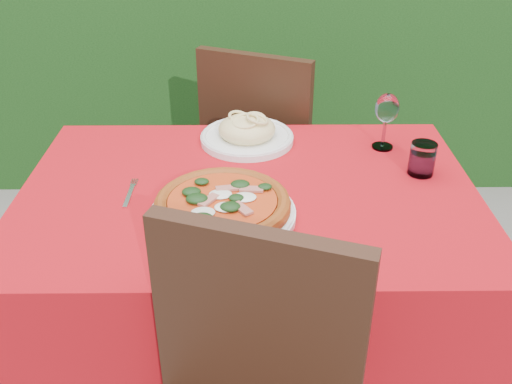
{
  "coord_description": "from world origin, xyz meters",
  "views": [
    {
      "loc": [
        0.01,
        -1.35,
        1.55
      ],
      "look_at": [
        0.02,
        -0.05,
        0.77
      ],
      "focal_mm": 40.0,
      "sensor_mm": 36.0,
      "label": 1
    }
  ],
  "objects_px": {
    "fork": "(129,196)",
    "wine_glass": "(387,110)",
    "water_glass": "(422,160)",
    "chair_far": "(265,148)",
    "pizza_plate": "(223,207)",
    "pasta_plate": "(247,133)"
  },
  "relations": [
    {
      "from": "chair_far",
      "to": "wine_glass",
      "type": "xyz_separation_m",
      "value": [
        0.36,
        -0.41,
        0.33
      ]
    },
    {
      "from": "water_glass",
      "to": "pizza_plate",
      "type": "bearing_deg",
      "value": -158.1
    },
    {
      "from": "chair_far",
      "to": "pizza_plate",
      "type": "bearing_deg",
      "value": 104.78
    },
    {
      "from": "chair_far",
      "to": "pizza_plate",
      "type": "distance_m",
      "value": 0.85
    },
    {
      "from": "water_glass",
      "to": "wine_glass",
      "type": "bearing_deg",
      "value": 113.71
    },
    {
      "from": "chair_far",
      "to": "wine_glass",
      "type": "bearing_deg",
      "value": 155.1
    },
    {
      "from": "chair_far",
      "to": "pasta_plate",
      "type": "bearing_deg",
      "value": 103.22
    },
    {
      "from": "water_glass",
      "to": "fork",
      "type": "xyz_separation_m",
      "value": [
        -0.82,
        -0.12,
        -0.04
      ]
    },
    {
      "from": "water_glass",
      "to": "wine_glass",
      "type": "relative_size",
      "value": 0.54
    },
    {
      "from": "water_glass",
      "to": "fork",
      "type": "relative_size",
      "value": 0.59
    },
    {
      "from": "chair_far",
      "to": "pasta_plate",
      "type": "distance_m",
      "value": 0.43
    },
    {
      "from": "chair_far",
      "to": "fork",
      "type": "distance_m",
      "value": 0.82
    },
    {
      "from": "pasta_plate",
      "to": "wine_glass",
      "type": "height_order",
      "value": "wine_glass"
    },
    {
      "from": "wine_glass",
      "to": "chair_far",
      "type": "bearing_deg",
      "value": 131.44
    },
    {
      "from": "wine_glass",
      "to": "fork",
      "type": "bearing_deg",
      "value": -158.69
    },
    {
      "from": "chair_far",
      "to": "fork",
      "type": "relative_size",
      "value": 5.85
    },
    {
      "from": "pizza_plate",
      "to": "fork",
      "type": "relative_size",
      "value": 2.52
    },
    {
      "from": "chair_far",
      "to": "pasta_plate",
      "type": "xyz_separation_m",
      "value": [
        -0.07,
        -0.36,
        0.23
      ]
    },
    {
      "from": "chair_far",
      "to": "wine_glass",
      "type": "distance_m",
      "value": 0.63
    },
    {
      "from": "pizza_plate",
      "to": "fork",
      "type": "height_order",
      "value": "pizza_plate"
    },
    {
      "from": "pizza_plate",
      "to": "fork",
      "type": "xyz_separation_m",
      "value": [
        -0.26,
        0.11,
        -0.03
      ]
    },
    {
      "from": "fork",
      "to": "wine_glass",
      "type": "bearing_deg",
      "value": 21.99
    }
  ]
}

